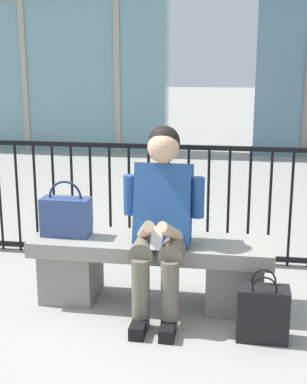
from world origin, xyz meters
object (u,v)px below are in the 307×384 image
stone_bench (151,265)px  handbag_on_bench (66,216)px  seated_person_with_phone (161,216)px  shopping_bag (263,313)px

stone_bench → handbag_on_bench: (-0.58, -0.01, 0.32)m
seated_person_with_phone → handbag_on_bench: 0.68m
stone_bench → shopping_bag: size_ratio=3.83×
handbag_on_bench → shopping_bag: (1.31, -0.38, -0.42)m
seated_person_with_phone → shopping_bag: seated_person_with_phone is taller
stone_bench → seated_person_with_phone: bearing=-55.5°
seated_person_with_phone → shopping_bag: size_ratio=2.90×
stone_bench → seated_person_with_phone: (0.09, -0.13, 0.38)m
handbag_on_bench → seated_person_with_phone: bearing=-10.1°
handbag_on_bench → shopping_bag: handbag_on_bench is taller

